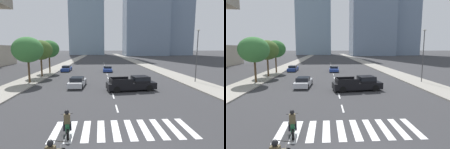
% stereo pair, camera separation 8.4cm
% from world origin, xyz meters
% --- Properties ---
extents(sidewalk_east, '(4.00, 260.00, 0.15)m').
position_xyz_m(sidewalk_east, '(12.18, 30.00, 0.07)').
color(sidewalk_east, gray).
rests_on(sidewalk_east, ground).
extents(sidewalk_west, '(4.00, 260.00, 0.15)m').
position_xyz_m(sidewalk_west, '(-12.18, 30.00, 0.07)').
color(sidewalk_west, gray).
rests_on(sidewalk_west, ground).
extents(crosswalk_near, '(8.55, 2.98, 0.01)m').
position_xyz_m(crosswalk_near, '(-0.00, 4.09, 0.00)').
color(crosswalk_near, silver).
rests_on(crosswalk_near, ground).
extents(lane_divider_center, '(0.14, 50.00, 0.01)m').
position_xyz_m(lane_divider_center, '(0.00, 32.09, 0.00)').
color(lane_divider_center, silver).
rests_on(lane_divider_center, ground).
extents(motorcycle_trailing, '(0.74, 2.07, 1.49)m').
position_xyz_m(motorcycle_trailing, '(-3.31, 3.73, 0.58)').
color(motorcycle_trailing, black).
rests_on(motorcycle_trailing, ground).
extents(pickup_truck, '(5.96, 2.79, 1.67)m').
position_xyz_m(pickup_truck, '(2.59, 14.66, 0.81)').
color(pickup_truck, black).
rests_on(pickup_truck, ground).
extents(sedan_silver_0, '(2.04, 4.48, 1.28)m').
position_xyz_m(sedan_silver_0, '(-4.31, 17.10, 0.59)').
color(sedan_silver_0, '#B7BABF').
rests_on(sedan_silver_0, ground).
extents(sedan_blue_1, '(1.78, 4.80, 1.25)m').
position_xyz_m(sedan_blue_1, '(-8.66, 34.00, 0.58)').
color(sedan_blue_1, navy).
rests_on(sedan_blue_1, ground).
extents(sedan_blue_2, '(2.11, 4.48, 1.18)m').
position_xyz_m(sedan_blue_2, '(0.33, 32.68, 0.55)').
color(sedan_blue_2, navy).
rests_on(sedan_blue_2, ground).
extents(street_lamp_east, '(0.50, 0.24, 7.45)m').
position_xyz_m(street_lamp_east, '(12.48, 18.88, 4.47)').
color(street_lamp_east, '#3F3F42').
rests_on(street_lamp_east, sidewalk_east).
extents(street_tree_nearest, '(4.17, 4.17, 6.39)m').
position_xyz_m(street_tree_nearest, '(-11.38, 19.91, 4.76)').
color(street_tree_nearest, '#4C3823').
rests_on(street_tree_nearest, sidewalk_west).
extents(street_tree_second, '(3.91, 3.91, 6.19)m').
position_xyz_m(street_tree_second, '(-11.38, 25.58, 4.66)').
color(street_tree_second, '#4C3823').
rests_on(street_tree_second, sidewalk_west).
extents(street_tree_third, '(4.01, 4.01, 6.38)m').
position_xyz_m(street_tree_third, '(-11.38, 30.71, 4.81)').
color(street_tree_third, '#4C3823').
rests_on(street_tree_third, sidewalk_west).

